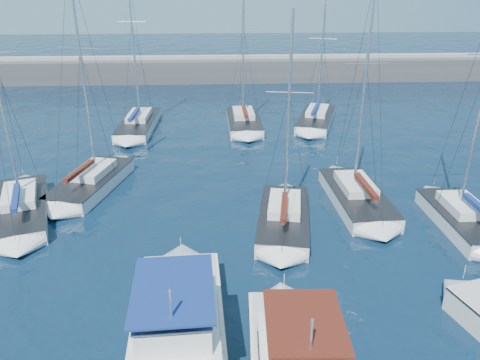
{
  "coord_description": "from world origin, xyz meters",
  "views": [
    {
      "loc": [
        -0.09,
        -15.98,
        14.08
      ],
      "look_at": [
        1.16,
        9.06,
        3.0
      ],
      "focal_mm": 35.0,
      "sensor_mm": 36.0,
      "label": 1
    }
  ],
  "objects_px": {
    "sailboat_mid_a": "(21,208)",
    "sailboat_mid_c": "(284,218)",
    "sailboat_back_b": "(244,122)",
    "sailboat_back_a": "(139,124)",
    "sailboat_back_c": "(316,119)",
    "sailboat_mid_d": "(357,197)",
    "motor_yacht_port_inner": "(178,339)",
    "sailboat_mid_e": "(464,218)",
    "sailboat_mid_b": "(92,182)"
  },
  "relations": [
    {
      "from": "sailboat_mid_a",
      "to": "sailboat_mid_c",
      "type": "xyz_separation_m",
      "value": [
        16.4,
        -2.09,
        -0.03
      ]
    },
    {
      "from": "sailboat_mid_a",
      "to": "sailboat_back_b",
      "type": "distance_m",
      "value": 23.7
    },
    {
      "from": "sailboat_back_a",
      "to": "sailboat_back_b",
      "type": "distance_m",
      "value": 10.42
    },
    {
      "from": "sailboat_back_c",
      "to": "sailboat_mid_d",
      "type": "bearing_deg",
      "value": -74.27
    },
    {
      "from": "motor_yacht_port_inner",
      "to": "sailboat_mid_c",
      "type": "xyz_separation_m",
      "value": [
        5.59,
        10.62,
        -0.63
      ]
    },
    {
      "from": "motor_yacht_port_inner",
      "to": "sailboat_mid_e",
      "type": "height_order",
      "value": "sailboat_mid_e"
    },
    {
      "from": "sailboat_mid_a",
      "to": "sailboat_mid_c",
      "type": "relative_size",
      "value": 1.25
    },
    {
      "from": "sailboat_mid_a",
      "to": "sailboat_mid_e",
      "type": "relative_size",
      "value": 0.98
    },
    {
      "from": "sailboat_mid_b",
      "to": "sailboat_mid_e",
      "type": "distance_m",
      "value": 24.7
    },
    {
      "from": "motor_yacht_port_inner",
      "to": "sailboat_back_c",
      "type": "bearing_deg",
      "value": 66.7
    },
    {
      "from": "sailboat_mid_a",
      "to": "sailboat_mid_b",
      "type": "height_order",
      "value": "sailboat_mid_a"
    },
    {
      "from": "sailboat_mid_e",
      "to": "sailboat_back_c",
      "type": "xyz_separation_m",
      "value": [
        -4.68,
        21.5,
        -0.06
      ]
    },
    {
      "from": "sailboat_mid_b",
      "to": "sailboat_mid_d",
      "type": "relative_size",
      "value": 1.06
    },
    {
      "from": "sailboat_mid_a",
      "to": "sailboat_mid_d",
      "type": "distance_m",
      "value": 21.65
    },
    {
      "from": "sailboat_mid_a",
      "to": "sailboat_back_a",
      "type": "xyz_separation_m",
      "value": [
        4.72,
        17.92,
        -0.01
      ]
    },
    {
      "from": "sailboat_mid_c",
      "to": "sailboat_back_c",
      "type": "bearing_deg",
      "value": 83.09
    },
    {
      "from": "sailboat_mid_c",
      "to": "sailboat_back_c",
      "type": "height_order",
      "value": "sailboat_back_c"
    },
    {
      "from": "sailboat_mid_c",
      "to": "sailboat_back_c",
      "type": "distance_m",
      "value": 21.78
    },
    {
      "from": "sailboat_back_a",
      "to": "sailboat_back_b",
      "type": "xyz_separation_m",
      "value": [
        10.41,
        0.32,
        -0.01
      ]
    },
    {
      "from": "sailboat_mid_a",
      "to": "sailboat_back_c",
      "type": "height_order",
      "value": "sailboat_mid_a"
    },
    {
      "from": "sailboat_mid_c",
      "to": "sailboat_back_b",
      "type": "relative_size",
      "value": 0.85
    },
    {
      "from": "sailboat_mid_c",
      "to": "sailboat_back_a",
      "type": "bearing_deg",
      "value": 129.86
    },
    {
      "from": "sailboat_mid_a",
      "to": "sailboat_mid_e",
      "type": "xyz_separation_m",
      "value": [
        27.26,
        -2.71,
        0.02
      ]
    },
    {
      "from": "sailboat_mid_e",
      "to": "sailboat_mid_d",
      "type": "bearing_deg",
      "value": 148.6
    },
    {
      "from": "motor_yacht_port_inner",
      "to": "sailboat_mid_e",
      "type": "relative_size",
      "value": 0.66
    },
    {
      "from": "sailboat_mid_c",
      "to": "sailboat_back_a",
      "type": "distance_m",
      "value": 23.17
    },
    {
      "from": "sailboat_mid_c",
      "to": "sailboat_mid_d",
      "type": "bearing_deg",
      "value": 36.91
    },
    {
      "from": "sailboat_mid_b",
      "to": "sailboat_back_c",
      "type": "bearing_deg",
      "value": 52.25
    },
    {
      "from": "motor_yacht_port_inner",
      "to": "sailboat_mid_a",
      "type": "distance_m",
      "value": 16.7
    },
    {
      "from": "sailboat_mid_c",
      "to": "motor_yacht_port_inner",
      "type": "bearing_deg",
      "value": -108.16
    },
    {
      "from": "sailboat_back_c",
      "to": "sailboat_mid_b",
      "type": "bearing_deg",
      "value": -123.44
    },
    {
      "from": "sailboat_mid_b",
      "to": "sailboat_back_b",
      "type": "relative_size",
      "value": 1.03
    },
    {
      "from": "sailboat_mid_d",
      "to": "sailboat_back_c",
      "type": "bearing_deg",
      "value": 84.81
    },
    {
      "from": "motor_yacht_port_inner",
      "to": "sailboat_mid_b",
      "type": "height_order",
      "value": "sailboat_mid_b"
    },
    {
      "from": "sailboat_mid_d",
      "to": "sailboat_back_a",
      "type": "xyz_separation_m",
      "value": [
        -16.92,
        17.3,
        0.01
      ]
    },
    {
      "from": "sailboat_back_b",
      "to": "sailboat_back_c",
      "type": "xyz_separation_m",
      "value": [
        7.46,
        0.55,
        -0.02
      ]
    },
    {
      "from": "motor_yacht_port_inner",
      "to": "sailboat_back_a",
      "type": "distance_m",
      "value": 31.24
    },
    {
      "from": "sailboat_mid_b",
      "to": "sailboat_mid_d",
      "type": "height_order",
      "value": "sailboat_mid_b"
    },
    {
      "from": "motor_yacht_port_inner",
      "to": "sailboat_mid_d",
      "type": "bearing_deg",
      "value": 48.12
    },
    {
      "from": "sailboat_mid_d",
      "to": "sailboat_back_a",
      "type": "distance_m",
      "value": 24.2
    },
    {
      "from": "sailboat_mid_b",
      "to": "sailboat_mid_e",
      "type": "relative_size",
      "value": 0.95
    },
    {
      "from": "sailboat_back_b",
      "to": "sailboat_back_c",
      "type": "distance_m",
      "value": 7.48
    },
    {
      "from": "sailboat_back_a",
      "to": "sailboat_back_c",
      "type": "distance_m",
      "value": 17.89
    },
    {
      "from": "sailboat_mid_a",
      "to": "sailboat_back_a",
      "type": "height_order",
      "value": "sailboat_back_a"
    },
    {
      "from": "sailboat_mid_a",
      "to": "sailboat_back_c",
      "type": "bearing_deg",
      "value": 21.72
    },
    {
      "from": "motor_yacht_port_inner",
      "to": "sailboat_mid_a",
      "type": "bearing_deg",
      "value": 127.57
    },
    {
      "from": "sailboat_mid_c",
      "to": "sailboat_back_b",
      "type": "bearing_deg",
      "value": 103.17
    },
    {
      "from": "sailboat_mid_a",
      "to": "sailboat_back_c",
      "type": "xyz_separation_m",
      "value": [
        22.58,
        18.79,
        -0.03
      ]
    },
    {
      "from": "sailboat_mid_a",
      "to": "sailboat_mid_c",
      "type": "distance_m",
      "value": 16.54
    },
    {
      "from": "sailboat_back_a",
      "to": "sailboat_back_b",
      "type": "height_order",
      "value": "sailboat_back_a"
    }
  ]
}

